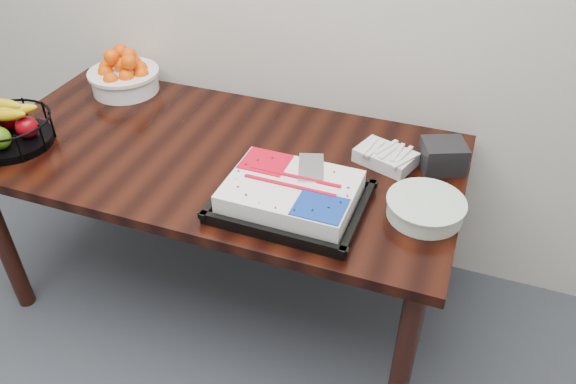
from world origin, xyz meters
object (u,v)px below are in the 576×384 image
(cake_tray, at_px, (291,195))
(plate_stack, at_px, (425,208))
(fruit_basket, at_px, (8,128))
(tangerine_bowl, at_px, (123,73))
(napkin_box, at_px, (443,156))
(table, at_px, (219,171))

(cake_tray, bearing_deg, plate_stack, 13.61)
(fruit_basket, bearing_deg, tangerine_bowl, 73.35)
(cake_tray, bearing_deg, napkin_box, 42.07)
(fruit_basket, bearing_deg, napkin_box, 14.22)
(fruit_basket, xyz_separation_m, plate_stack, (1.54, 0.11, -0.04))
(fruit_basket, relative_size, napkin_box, 2.19)
(cake_tray, distance_m, plate_stack, 0.43)
(table, xyz_separation_m, tangerine_bowl, (-0.60, 0.31, 0.17))
(fruit_basket, bearing_deg, table, 16.06)
(plate_stack, relative_size, napkin_box, 1.72)
(plate_stack, height_order, napkin_box, napkin_box)
(table, xyz_separation_m, fruit_basket, (-0.76, -0.22, 0.16))
(tangerine_bowl, distance_m, napkin_box, 1.40)
(table, relative_size, tangerine_bowl, 5.88)
(table, bearing_deg, tangerine_bowl, 152.38)
(plate_stack, distance_m, napkin_box, 0.29)
(napkin_box, bearing_deg, tangerine_bowl, 174.46)
(table, bearing_deg, napkin_box, 12.46)
(plate_stack, bearing_deg, fruit_basket, -176.04)
(tangerine_bowl, relative_size, napkin_box, 2.09)
(cake_tray, distance_m, napkin_box, 0.58)
(cake_tray, distance_m, fruit_basket, 1.13)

